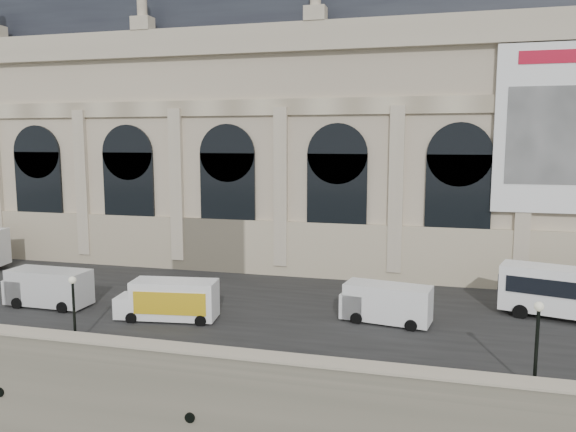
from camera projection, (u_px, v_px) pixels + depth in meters
name	position (u px, v px, depth m)	size (l,w,h in m)	color
quay	(303.00, 274.00, 63.80)	(160.00, 70.00, 6.00)	gray
street	(242.00, 298.00, 43.26)	(160.00, 24.00, 0.06)	#2D2D2D
parapet	(159.00, 355.00, 30.34)	(160.00, 1.40, 1.21)	gray
museum	(240.00, 125.00, 59.09)	(69.00, 18.70, 29.10)	beige
van_b	(45.00, 288.00, 41.17)	(6.25, 2.68, 2.77)	silver
van_c	(382.00, 303.00, 37.53)	(6.16, 3.15, 2.62)	white
box_truck	(169.00, 300.00, 38.03)	(7.05, 3.15, 2.75)	white
lamp_left	(74.00, 312.00, 33.01)	(0.43, 0.43, 4.26)	black
lamp_right	(536.00, 349.00, 26.77)	(0.47, 0.47, 4.58)	black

